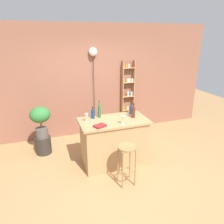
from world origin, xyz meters
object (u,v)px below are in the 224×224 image
object	(u,v)px
bottle_sauce_amber	(99,111)
bottle_soda_blue	(93,114)
bar_stool	(127,156)
wine_glass_center	(123,118)
bottle_spirits_clear	(133,112)
bottle_vinegar	(131,110)
pendant_globe_light	(93,53)
spice_shelf	(128,94)
potted_plant	(40,119)
wine_glass_left	(87,116)
cookbook	(100,126)
plant_stool	(43,145)

from	to	relation	value
bottle_sauce_amber	bottle_soda_blue	bearing A→B (deg)	-177.77
bar_stool	wine_glass_center	size ratio (longest dim) A/B	4.50
wine_glass_center	bottle_spirits_clear	bearing A→B (deg)	39.19
bottle_vinegar	pendant_globe_light	size ratio (longest dim) A/B	0.11
spice_shelf	potted_plant	world-z (taller)	spice_shelf
bottle_vinegar	bottle_spirits_clear	world-z (taller)	bottle_spirits_clear
bar_stool	wine_glass_left	size ratio (longest dim) A/B	4.50
wine_glass_center	cookbook	world-z (taller)	wine_glass_center
wine_glass_center	pendant_globe_light	bearing A→B (deg)	92.82
bar_stool	bottle_spirits_clear	world-z (taller)	bottle_spirits_clear
bottle_sauce_amber	wine_glass_center	xyz separation A→B (m)	(0.31, -0.49, -0.01)
bottle_vinegar	wine_glass_center	world-z (taller)	bottle_vinegar
bottle_vinegar	bottle_sauce_amber	xyz separation A→B (m)	(-0.67, 0.03, 0.04)
wine_glass_center	cookbook	size ratio (longest dim) A/B	0.78
spice_shelf	bottle_soda_blue	distance (m)	1.83
cookbook	wine_glass_left	bearing A→B (deg)	95.17
bottle_sauce_amber	cookbook	distance (m)	0.49
bottle_spirits_clear	cookbook	bearing A→B (deg)	-162.47
bottle_vinegar	wine_glass_left	bearing A→B (deg)	-172.59
spice_shelf	bottle_vinegar	size ratio (longest dim) A/B	8.08
potted_plant	bottle_spirits_clear	bearing A→B (deg)	-25.75
spice_shelf	bottle_spirits_clear	size ratio (longest dim) A/B	6.42
plant_stool	potted_plant	size ratio (longest dim) A/B	0.56
bottle_soda_blue	pendant_globe_light	world-z (taller)	pendant_globe_light
spice_shelf	pendant_globe_light	world-z (taller)	pendant_globe_light
potted_plant	bar_stool	bearing A→B (deg)	-49.42
bottle_sauce_amber	bottle_soda_blue	xyz separation A→B (m)	(-0.14, -0.01, -0.04)
wine_glass_center	bar_stool	bearing A→B (deg)	-102.77
bar_stool	bottle_spirits_clear	distance (m)	0.98
potted_plant	bottle_spirits_clear	size ratio (longest dim) A/B	2.35
potted_plant	wine_glass_center	size ratio (longest dim) A/B	4.25
bar_stool	bottle_sauce_amber	world-z (taller)	bottle_sauce_amber
bottle_vinegar	bottle_soda_blue	bearing A→B (deg)	178.55
bottle_spirits_clear	wine_glass_center	bearing A→B (deg)	-140.81
bottle_sauce_amber	plant_stool	bearing A→B (deg)	150.92
pendant_globe_light	plant_stool	bearing A→B (deg)	-153.67
bottle_soda_blue	wine_glass_center	distance (m)	0.66
potted_plant	bottle_spirits_clear	world-z (taller)	bottle_spirits_clear
bottle_sauce_amber	pendant_globe_light	world-z (taller)	pendant_globe_light
bottle_soda_blue	wine_glass_center	xyz separation A→B (m)	(0.45, -0.48, 0.03)
bar_stool	bottle_vinegar	world-z (taller)	bottle_vinegar
bottle_sauce_amber	wine_glass_center	size ratio (longest dim) A/B	2.12
bottle_vinegar	wine_glass_left	distance (m)	0.98
bar_stool	spice_shelf	distance (m)	2.46
spice_shelf	wine_glass_left	bearing A→B (deg)	-135.27
bottle_spirits_clear	potted_plant	bearing A→B (deg)	154.25
wine_glass_center	bottle_sauce_amber	bearing A→B (deg)	122.86
bar_stool	bottle_soda_blue	bearing A→B (deg)	110.39
pendant_globe_light	potted_plant	bearing A→B (deg)	-153.67
plant_stool	cookbook	distance (m)	1.68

